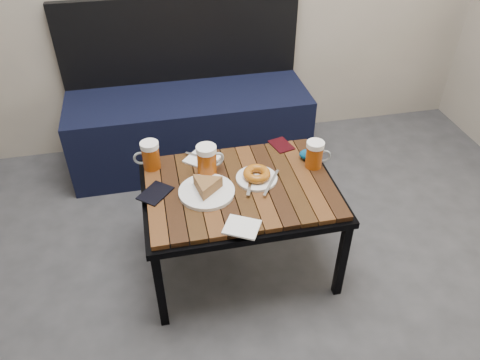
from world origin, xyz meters
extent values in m
cube|color=black|center=(0.12, 1.74, 0.23)|extent=(1.40, 0.50, 0.45)
cube|color=black|center=(0.12, 1.97, 0.70)|extent=(1.40, 0.05, 0.50)
cube|color=black|center=(-0.16, 0.56, 0.21)|extent=(0.04, 0.03, 0.42)
cube|color=black|center=(0.62, 0.56, 0.21)|extent=(0.03, 0.03, 0.42)
cube|color=black|center=(-0.16, 1.12, 0.21)|extent=(0.04, 0.04, 0.42)
cube|color=black|center=(0.62, 1.12, 0.21)|extent=(0.03, 0.04, 0.42)
cube|color=black|center=(0.23, 0.84, 0.43)|extent=(0.84, 0.62, 0.03)
cube|color=#3D220E|center=(0.23, 0.84, 0.46)|extent=(0.80, 0.58, 0.02)
cylinder|color=#9C420C|center=(-0.13, 1.05, 0.53)|extent=(0.08, 0.08, 0.11)
cylinder|color=white|center=(-0.13, 1.05, 0.59)|extent=(0.08, 0.08, 0.02)
torus|color=#8C999E|center=(-0.17, 1.05, 0.53)|extent=(0.07, 0.02, 0.07)
cylinder|color=#9C420C|center=(0.11, 0.95, 0.53)|extent=(0.11, 0.11, 0.12)
cylinder|color=white|center=(0.11, 0.95, 0.60)|extent=(0.09, 0.09, 0.03)
torus|color=#8C999E|center=(0.16, 0.96, 0.53)|extent=(0.07, 0.04, 0.07)
cylinder|color=#9C420C|center=(0.59, 0.90, 0.52)|extent=(0.09, 0.09, 0.10)
cylinder|color=white|center=(0.59, 0.90, 0.59)|extent=(0.08, 0.08, 0.02)
torus|color=#8C999E|center=(0.63, 0.90, 0.52)|extent=(0.07, 0.02, 0.06)
cylinder|color=white|center=(0.09, 0.81, 0.48)|extent=(0.24, 0.24, 0.02)
cylinder|color=white|center=(0.31, 0.86, 0.48)|extent=(0.18, 0.18, 0.01)
torus|color=#91410D|center=(0.31, 0.86, 0.50)|extent=(0.12, 0.12, 0.04)
cube|color=#A5A8AD|center=(0.37, 0.81, 0.49)|extent=(0.11, 0.17, 0.00)
cube|color=#A5A8AD|center=(0.27, 0.81, 0.49)|extent=(0.06, 0.13, 0.00)
cube|color=white|center=(0.11, 1.06, 0.48)|extent=(0.19, 0.19, 0.01)
cube|color=#A5A8AD|center=(0.11, 1.06, 0.48)|extent=(0.15, 0.12, 0.00)
cube|color=white|center=(0.19, 0.58, 0.48)|extent=(0.17, 0.16, 0.01)
cube|color=black|center=(-0.13, 0.85, 0.48)|extent=(0.17, 0.17, 0.01)
cube|color=black|center=(0.49, 1.09, 0.47)|extent=(0.11, 0.14, 0.01)
ellipsoid|color=navy|center=(0.59, 0.96, 0.50)|extent=(0.13, 0.11, 0.05)
camera|label=1|loc=(-0.09, -0.70, 1.72)|focal=35.00mm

